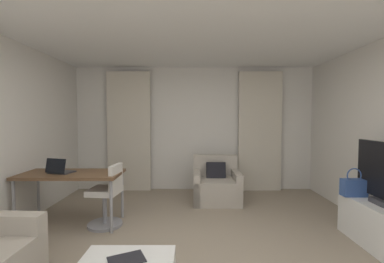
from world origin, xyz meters
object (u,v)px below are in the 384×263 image
object	(u,v)px
laptop	(61,170)
desk	(73,177)
armchair	(217,186)
magazine_open	(127,259)
desk_chair	(108,198)
handbag_primary	(355,187)

from	to	relation	value
laptop	desk	bearing A→B (deg)	9.79
armchair	laptop	world-z (taller)	laptop
desk	laptop	size ratio (longest dim) A/B	3.70
desk	laptop	bearing A→B (deg)	-170.21
armchair	magazine_open	distance (m)	2.87
armchair	laptop	xyz separation A→B (m)	(-2.32, -1.09, 0.52)
desk_chair	armchair	bearing A→B (deg)	33.95
desk	magazine_open	bearing A→B (deg)	-53.85
desk_chair	magazine_open	bearing A→B (deg)	-67.06
armchair	magazine_open	size ratio (longest dim) A/B	2.50
desk_chair	magazine_open	distance (m)	1.73
armchair	laptop	size ratio (longest dim) A/B	2.26
armchair	desk_chair	xyz separation A→B (m)	(-1.65, -1.11, 0.11)
handbag_primary	desk	bearing A→B (deg)	175.31
armchair	desk_chair	size ratio (longest dim) A/B	0.97
magazine_open	handbag_primary	distance (m)	2.96
desk	laptop	xyz separation A→B (m)	(-0.15, -0.03, 0.11)
desk_chair	handbag_primary	bearing A→B (deg)	-4.70
laptop	magazine_open	size ratio (longest dim) A/B	1.11
laptop	magazine_open	distance (m)	2.13
armchair	laptop	bearing A→B (deg)	-154.77
desk_chair	laptop	world-z (taller)	laptop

